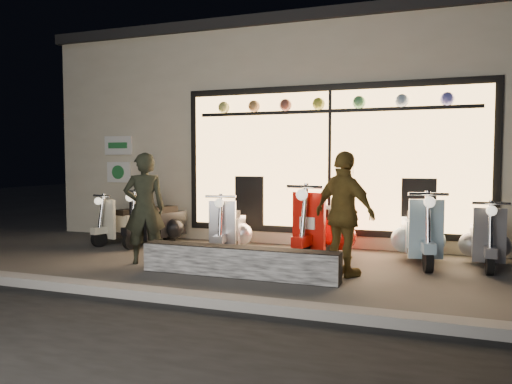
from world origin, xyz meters
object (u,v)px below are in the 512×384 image
(graffiti_barrier, at_px, (239,262))
(woman, at_px, (344,214))
(scooter_red, at_px, (325,229))
(man, at_px, (144,208))
(scooter_silver, at_px, (229,229))

(graffiti_barrier, xyz_separation_m, woman, (1.31, 0.51, 0.64))
(scooter_red, height_order, man, man)
(graffiti_barrier, relative_size, woman, 1.63)
(graffiti_barrier, height_order, woman, woman)
(man, xyz_separation_m, woman, (2.96, 0.19, 0.01))
(woman, bearing_deg, scooter_red, -35.14)
(graffiti_barrier, distance_m, man, 1.80)
(man, relative_size, woman, 0.99)
(graffiti_barrier, relative_size, man, 1.64)
(scooter_silver, relative_size, woman, 0.81)
(scooter_red, bearing_deg, scooter_silver, -166.87)
(man, bearing_deg, scooter_silver, -156.07)
(graffiti_barrier, xyz_separation_m, scooter_silver, (-0.83, 1.65, 0.19))
(woman, bearing_deg, man, 35.07)
(scooter_red, height_order, woman, woman)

